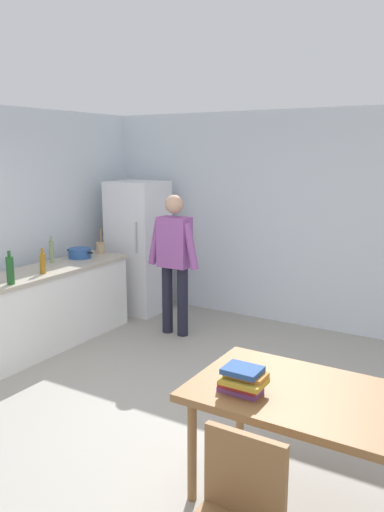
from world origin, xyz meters
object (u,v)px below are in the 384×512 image
Objects in this scene: cooking_pot at (80,253)px; utensil_jar at (100,247)px; refrigerator at (139,247)px; person at (174,256)px; dining_table at (304,404)px; bottle_wine_green at (10,270)px; book_stack at (243,380)px; bottle_vinegar_tall at (52,251)px; bottle_oil_amber at (43,263)px.

utensil_jar is at bearing 86.27° from cooking_pot.
refrigerator is 1.06× the size of person.
person is 3.20m from dining_table.
book_stack is (2.86, -0.64, -0.21)m from bottle_wine_green.
person is 5.00× the size of bottle_wine_green.
person is at bearing 2.35° from utensil_jar.
book_stack is (3.14, -2.30, -0.15)m from utensil_jar.
cooking_pot is at bearing -93.73° from utensil_jar.
person is at bearing 63.90° from bottle_wine_green.
bottle_vinegar_tall is (-0.28, -1.33, 0.14)m from refrigerator.
dining_table is 4.06m from utensil_jar.
cooking_pot is 0.36m from utensil_jar.
person is 1.45m from bottle_vinegar_tall.
bottle_vinegar_tall reaches higher than book_stack.
refrigerator reaches higher than bottle_vinegar_tall.
utensil_jar reaches higher than bottle_oil_amber.
bottle_oil_amber is at bearing -79.92° from utensil_jar.
cooking_pot is 0.39m from bottle_vinegar_tall.
book_stack is (-0.33, -0.20, 0.16)m from dining_table.
cooking_pot is at bearing 76.55° from bottle_vinegar_tall.
refrigerator reaches higher than person.
dining_table is 4.88× the size of book_stack.
cooking_pot is at bearing 103.06° from bottle_wine_green.
bottle_oil_amber reaches higher than cooking_pot.
bottle_vinegar_tall is at bearing 159.08° from dining_table.
bottle_wine_green reaches higher than cooking_pot.
dining_table is 3.40m from bottle_oil_amber.
utensil_jar is 1.00× the size of bottle_vinegar_tall.
bottle_vinegar_tall reaches higher than dining_table.
bottle_oil_amber is (0.04, -1.77, 0.12)m from refrigerator.
cooking_pot reaches higher than dining_table.
bottle_oil_amber is (0.23, -0.82, 0.06)m from cooking_pot.
book_stack is (2.93, -1.13, -0.18)m from bottle_oil_amber.
refrigerator reaches higher than bottle_wine_green.
bottle_oil_amber is (-0.07, 0.49, -0.03)m from bottle_wine_green.
refrigerator is 5.62× the size of bottle_vinegar_tall.
person reaches higher than bottle_vinegar_tall.
bottle_wine_green is at bearing 172.10° from dining_table.
utensil_jar is at bearing -177.65° from person.
cooking_pot is 1.25× the size of utensil_jar.
cooking_pot is at bearing 148.39° from book_stack.
bottle_wine_green is at bearing -76.94° from cooking_pot.
bottle_oil_amber is (-0.91, -1.22, 0.04)m from person.
person is at bearing 130.75° from book_stack.
refrigerator is at bearing 92.92° from bottle_wine_green.
person is at bearing 19.49° from cooking_pot.
utensil_jar is at bearing 81.22° from bottle_vinegar_tall.
person is 5.31× the size of bottle_vinegar_tall.
person is at bearing 53.41° from bottle_oil_amber.
dining_table is 4.37× the size of utensil_jar.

